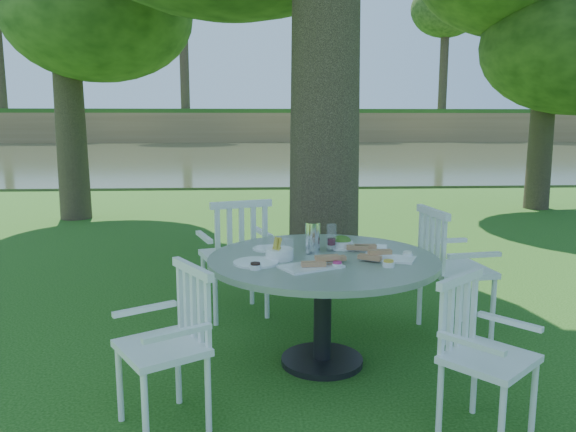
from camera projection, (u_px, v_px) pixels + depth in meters
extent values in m
plane|color=#14410D|center=(289.00, 320.00, 4.68)|extent=(140.00, 140.00, 0.00)
cylinder|color=black|center=(322.00, 360.00, 3.85)|extent=(0.56, 0.56, 0.04)
cylinder|color=black|center=(323.00, 311.00, 3.79)|extent=(0.12, 0.12, 0.67)
cylinder|color=gray|center=(323.00, 260.00, 3.73)|extent=(1.53, 1.53, 0.04)
cylinder|color=white|center=(493.00, 310.00, 4.20)|extent=(0.04, 0.04, 0.49)
cylinder|color=white|center=(464.00, 293.00, 4.62)|extent=(0.04, 0.04, 0.49)
cylinder|color=white|center=(444.00, 313.00, 4.13)|extent=(0.04, 0.04, 0.49)
cylinder|color=white|center=(420.00, 296.00, 4.55)|extent=(0.04, 0.04, 0.49)
cube|color=white|center=(457.00, 270.00, 4.33)|extent=(0.52, 0.55, 0.04)
cube|color=white|center=(432.00, 242.00, 4.25)|extent=(0.11, 0.50, 0.50)
cylinder|color=white|center=(252.00, 277.00, 5.06)|extent=(0.04, 0.04, 0.50)
cylinder|color=white|center=(204.00, 283.00, 4.90)|extent=(0.04, 0.04, 0.50)
cylinder|color=white|center=(267.00, 289.00, 4.70)|extent=(0.04, 0.04, 0.50)
cylinder|color=white|center=(215.00, 296.00, 4.53)|extent=(0.04, 0.04, 0.50)
cube|color=white|center=(234.00, 255.00, 4.75)|extent=(0.63, 0.60, 0.04)
cube|color=white|center=(242.00, 233.00, 4.51)|extent=(0.50, 0.21, 0.51)
cylinder|color=white|center=(120.00, 384.00, 3.08)|extent=(0.03, 0.03, 0.43)
cylinder|color=white|center=(145.00, 413.00, 2.77)|extent=(0.03, 0.03, 0.43)
cylinder|color=white|center=(178.00, 368.00, 3.28)|extent=(0.03, 0.03, 0.43)
cylinder|color=white|center=(208.00, 394.00, 2.97)|extent=(0.03, 0.03, 0.43)
cube|color=white|center=(161.00, 348.00, 2.99)|extent=(0.57, 0.59, 0.04)
cube|color=white|center=(193.00, 305.00, 3.06)|extent=(0.26, 0.40, 0.44)
cylinder|color=white|center=(502.00, 425.00, 2.68)|extent=(0.03, 0.03, 0.42)
cylinder|color=white|center=(533.00, 399.00, 2.93)|extent=(0.03, 0.03, 0.42)
cylinder|color=white|center=(440.00, 401.00, 2.91)|extent=(0.03, 0.03, 0.42)
cylinder|color=white|center=(474.00, 378.00, 3.17)|extent=(0.03, 0.03, 0.42)
cube|color=white|center=(489.00, 359.00, 2.89)|extent=(0.57, 0.57, 0.04)
cube|color=white|center=(459.00, 314.00, 2.98)|extent=(0.35, 0.31, 0.42)
cube|color=white|center=(311.00, 267.00, 3.46)|extent=(0.43, 0.36, 0.01)
cube|color=white|center=(388.00, 258.00, 3.67)|extent=(0.39, 0.32, 0.01)
cube|color=white|center=(361.00, 248.00, 3.97)|extent=(0.40, 0.28, 0.02)
cylinder|color=white|center=(256.00, 263.00, 3.56)|extent=(0.29, 0.29, 0.01)
cylinder|color=white|center=(268.00, 248.00, 3.95)|extent=(0.22, 0.22, 0.01)
cylinder|color=white|center=(279.00, 254.00, 3.66)|extent=(0.18, 0.18, 0.07)
cylinder|color=white|center=(341.00, 244.00, 3.99)|extent=(0.16, 0.16, 0.05)
cylinder|color=silver|center=(313.00, 237.00, 3.87)|extent=(0.10, 0.10, 0.20)
cylinder|color=white|center=(331.00, 238.00, 3.89)|extent=(0.07, 0.07, 0.19)
cylinder|color=white|center=(311.00, 246.00, 3.80)|extent=(0.06, 0.06, 0.11)
cylinder|color=white|center=(289.00, 247.00, 3.78)|extent=(0.06, 0.06, 0.11)
cylinder|color=white|center=(337.00, 266.00, 3.45)|extent=(0.06, 0.06, 0.03)
cylinder|color=white|center=(389.00, 264.00, 3.48)|extent=(0.07, 0.07, 0.03)
cylinder|color=white|center=(407.00, 255.00, 3.72)|extent=(0.07, 0.07, 0.03)
cylinder|color=white|center=(255.00, 267.00, 3.42)|extent=(0.07, 0.07, 0.03)
ellipsoid|color=#1D3811|center=(64.00, 16.00, 9.03)|extent=(3.53, 3.53, 2.47)
ellipsoid|color=#1D3811|center=(548.00, 49.00, 10.18)|extent=(3.12, 3.12, 2.19)
cube|color=#313A22|center=(260.00, 155.00, 27.31)|extent=(100.00, 28.00, 0.12)
cube|color=olive|center=(257.00, 128.00, 42.38)|extent=(100.00, 3.00, 2.20)
cube|color=#14410D|center=(257.00, 113.00, 49.55)|extent=(100.00, 18.00, 0.30)
cylinder|color=black|center=(84.00, 26.00, 42.29)|extent=(0.70, 0.70, 13.00)
cylinder|color=black|center=(204.00, 27.00, 42.83)|extent=(0.70, 0.70, 13.00)
cylinder|color=black|center=(321.00, 28.00, 43.37)|extent=(0.70, 0.70, 13.00)
cylinder|color=black|center=(435.00, 29.00, 43.91)|extent=(0.70, 0.70, 13.00)
cylinder|color=black|center=(546.00, 30.00, 44.45)|extent=(0.70, 0.70, 13.00)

